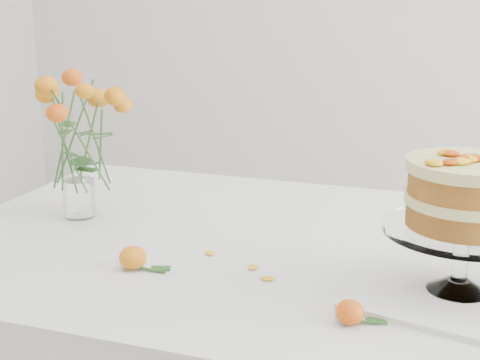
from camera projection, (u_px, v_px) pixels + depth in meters
The scene contains 9 objects.
table at pixel (283, 281), 1.36m from camera, with size 1.43×0.93×0.76m.
napkin at pixel (457, 293), 1.10m from camera, with size 0.31×0.31×0.01m, color silver.
cake_stand at pixel (466, 201), 1.06m from camera, with size 0.26×0.26×0.23m.
rose_vase at pixel (75, 127), 1.45m from camera, with size 0.24×0.24×0.35m.
loose_rose_near at pixel (133, 258), 1.21m from camera, with size 0.09×0.05×0.04m.
loose_rose_far at pixel (350, 312), 1.01m from camera, with size 0.08×0.04×0.04m.
stray_petal_a at pixel (210, 253), 1.28m from camera, with size 0.03×0.02×0.00m, color yellow.
stray_petal_b at pixel (253, 267), 1.21m from camera, with size 0.03×0.02×0.00m, color yellow.
stray_petal_c at pixel (268, 279), 1.17m from camera, with size 0.03×0.02×0.00m, color yellow.
Camera 1 is at (0.33, -1.22, 1.23)m, focal length 50.00 mm.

